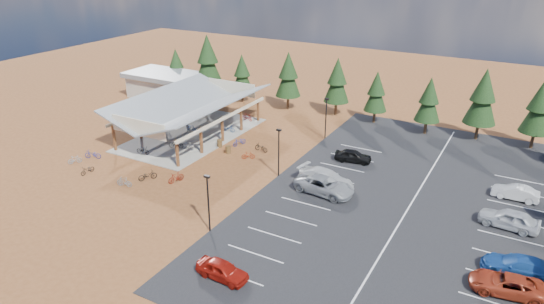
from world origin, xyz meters
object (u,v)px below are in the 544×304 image
object	(u,v)px
bike_0	(143,150)
bike_3	(195,114)
car_9	(515,192)
bike_11	(176,177)
trash_bin_0	(220,143)
bike_12	(148,175)
trash_bin_1	(228,150)
bike_9	(75,160)
lamp_post_2	(326,115)
bike_2	(191,128)
lamp_post_1	(279,149)
bike_16	(261,148)
car_2	(324,185)
car_0	(222,270)
bike_6	(228,128)
bike_4	(176,144)
bike_1	(168,134)
bike_13	(124,182)
bike_8	(87,170)
car_7	(519,266)
bike_pavilion	(191,106)
bike_15	(248,155)
outbuilding	(164,84)
bike_14	(239,141)
car_4	(353,156)
bike_7	(247,117)
bike_5	(188,145)
car_3	(326,179)
car_6	(507,284)

from	to	relation	value
bike_0	bike_3	world-z (taller)	bike_3
car_9	bike_11	bearing A→B (deg)	-67.20
trash_bin_0	bike_12	xyz separation A→B (m)	(-1.41, -10.70, 0.05)
trash_bin_1	bike_9	bearing A→B (deg)	-141.19
lamp_post_2	bike_2	bearing A→B (deg)	-158.71
lamp_post_2	bike_0	bearing A→B (deg)	-137.47
lamp_post_1	bike_16	world-z (taller)	lamp_post_1
bike_0	bike_9	world-z (taller)	bike_0
car_2	car_0	bearing A→B (deg)	-178.91
bike_6	car_2	xyz separation A→B (m)	(17.19, -9.14, 0.29)
bike_3	bike_4	world-z (taller)	bike_3
trash_bin_0	car_0	bearing A→B (deg)	-54.68
bike_1	bike_13	distance (m)	12.87
lamp_post_1	bike_0	distance (m)	16.44
bike_2	bike_6	bearing A→B (deg)	-54.74
bike_8	car_7	bearing A→B (deg)	6.54
bike_11	bike_pavilion	bearing A→B (deg)	137.03
lamp_post_1	bike_0	size ratio (longest dim) A/B	3.06
trash_bin_0	bike_15	xyz separation A→B (m)	(4.76, -1.32, -0.01)
bike_3	bike_8	world-z (taller)	bike_3
outbuilding	car_9	xyz separation A→B (m)	(50.68, -9.61, -1.31)
bike_11	bike_13	distance (m)	5.03
outbuilding	bike_8	world-z (taller)	outbuilding
bike_14	bike_15	bearing A→B (deg)	-26.81
bike_1	bike_14	size ratio (longest dim) A/B	0.90
bike_2	bike_16	xyz separation A→B (m)	(11.03, -1.17, -0.08)
trash_bin_0	bike_4	size ratio (longest dim) A/B	0.50
bike_6	car_4	distance (m)	17.04
bike_7	bike_12	bearing A→B (deg)	-168.53
lamp_post_1	bike_15	world-z (taller)	lamp_post_1
bike_12	car_9	size ratio (longest dim) A/B	0.47
lamp_post_1	bike_7	xyz separation A→B (m)	(-11.62, 12.63, -2.36)
car_0	car_7	distance (m)	21.28
bike_13	car_4	size ratio (longest dim) A/B	0.42
bike_5	car_0	bearing A→B (deg)	-134.48
car_3	car_6	xyz separation A→B (m)	(17.04, -8.59, -0.16)
bike_15	car_6	world-z (taller)	car_6
lamp_post_2	bike_2	size ratio (longest dim) A/B	3.03
bike_14	bike_1	bearing A→B (deg)	-147.48
car_7	lamp_post_2	bearing A→B (deg)	-133.07
bike_11	bike_15	size ratio (longest dim) A/B	1.24
bike_0	car_6	bearing A→B (deg)	-105.35
bike_11	car_3	bearing A→B (deg)	41.69
outbuilding	car_3	xyz separation A→B (m)	(34.24, -15.88, -1.15)
trash_bin_1	car_3	world-z (taller)	car_3
trash_bin_0	bike_7	xyz separation A→B (m)	(-1.89, 9.23, 0.16)
bike_4	bike_1	bearing A→B (deg)	38.42
lamp_post_1	bike_9	bearing A→B (deg)	-158.71
lamp_post_2	bike_7	xyz separation A→B (m)	(-11.62, 0.63, -2.36)
car_3	bike_15	bearing A→B (deg)	88.07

